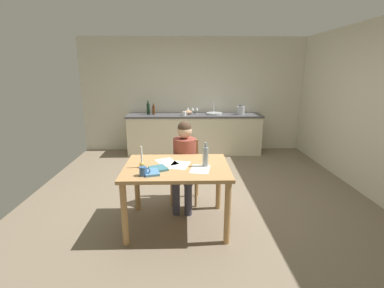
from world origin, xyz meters
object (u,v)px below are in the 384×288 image
at_px(person_seated, 184,159).
at_px(sink_unit, 214,113).
at_px(wine_glass_near_sink, 197,109).
at_px(wine_glass_back_left, 188,109).
at_px(candlestick, 142,162).
at_px(bottle_vinegar, 154,110).
at_px(bottle_oil, 148,109).
at_px(book_magazine, 152,172).
at_px(book_cookery, 158,168).
at_px(chair_at_table, 185,167).
at_px(coffee_mug, 143,171).
at_px(teacup_on_counter, 184,113).
at_px(wine_glass_by_kettle, 193,109).
at_px(stovetop_kettle, 241,110).
at_px(dining_table, 177,175).
at_px(mixing_bowl, 188,112).
at_px(wine_bottle_on_table, 205,156).

xyz_separation_m(person_seated, sink_unit, (0.68, 2.55, 0.24)).
relative_size(wine_glass_near_sink, wine_glass_back_left, 1.00).
xyz_separation_m(candlestick, bottle_vinegar, (-0.20, 3.17, 0.16)).
relative_size(candlestick, bottle_oil, 0.82).
bearing_deg(sink_unit, bottle_oil, 178.09).
bearing_deg(book_magazine, person_seated, 51.33).
xyz_separation_m(book_cookery, sink_unit, (0.97, 3.22, 0.14)).
relative_size(chair_at_table, coffee_mug, 7.43).
bearing_deg(coffee_mug, teacup_on_counter, 82.31).
relative_size(person_seated, wine_glass_by_kettle, 7.76).
bearing_deg(candlestick, coffee_mug, -78.06).
distance_m(wine_glass_near_sink, teacup_on_counter, 0.42).
height_order(stovetop_kettle, wine_glass_near_sink, stovetop_kettle).
xyz_separation_m(bottle_vinegar, wine_glass_by_kettle, (0.88, 0.12, 0.00)).
distance_m(dining_table, stovetop_kettle, 3.40).
height_order(book_cookery, wine_glass_near_sink, wine_glass_near_sink).
bearing_deg(book_cookery, dining_table, 3.49).
bearing_deg(sink_unit, mixing_bowl, 173.27).
distance_m(candlestick, bottle_oil, 3.21).
bearing_deg(book_cookery, wine_glass_back_left, 57.16).
bearing_deg(teacup_on_counter, sink_unit, 12.85).
height_order(candlestick, book_magazine, candlestick).
bearing_deg(stovetop_kettle, bottle_oil, 178.52).
bearing_deg(book_magazine, candlestick, 109.29).
bearing_deg(dining_table, teacup_on_counter, 88.20).
height_order(sink_unit, bottle_vinegar, bottle_vinegar).
bearing_deg(wine_glass_by_kettle, teacup_on_counter, -122.17).
height_order(coffee_mug, book_magazine, coffee_mug).
relative_size(chair_at_table, candlestick, 3.53).
relative_size(person_seated, coffee_mug, 9.99).
xyz_separation_m(bottle_vinegar, teacup_on_counter, (0.69, -0.18, -0.06)).
bearing_deg(stovetop_kettle, mixing_bowl, 176.42).
relative_size(stovetop_kettle, wine_glass_back_left, 1.43).
distance_m(bottle_oil, teacup_on_counter, 0.85).
height_order(book_cookery, mixing_bowl, mixing_bowl).
bearing_deg(teacup_on_counter, wine_glass_back_left, 75.12).
bearing_deg(teacup_on_counter, wine_bottle_on_table, -85.25).
bearing_deg(candlestick, wine_glass_back_left, 80.13).
relative_size(wine_bottle_on_table, teacup_on_counter, 2.29).
distance_m(book_magazine, wine_bottle_on_table, 0.65).
bearing_deg(wine_glass_back_left, mixing_bowl, -91.67).
height_order(dining_table, chair_at_table, chair_at_table).
relative_size(sink_unit, wine_glass_by_kettle, 2.34).
distance_m(candlestick, mixing_bowl, 3.26).
distance_m(person_seated, book_magazine, 0.88).
bearing_deg(sink_unit, stovetop_kettle, -0.40).
relative_size(sink_unit, wine_glass_back_left, 2.34).
bearing_deg(bottle_vinegar, chair_at_table, -73.84).
bearing_deg(wine_glass_near_sink, mixing_bowl, -160.25).
bearing_deg(stovetop_kettle, dining_table, -113.82).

